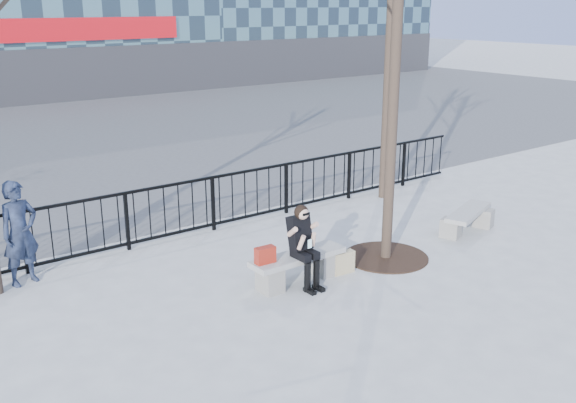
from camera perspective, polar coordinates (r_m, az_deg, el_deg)
ground at (r=10.47m, az=0.88°, el=-7.20°), size 120.00×120.00×0.00m
street_surface at (r=23.68m, az=-22.01°, el=5.46°), size 60.00×23.00×0.01m
railing at (r=12.62m, az=-7.46°, el=-0.32°), size 14.00×0.06×1.10m
tree_grate at (r=11.57m, az=8.68°, el=-4.89°), size 1.50×1.50×0.02m
bench_main at (r=10.35m, az=0.89°, el=-5.68°), size 1.65×0.46×0.49m
bench_second at (r=13.09m, az=15.71°, el=-1.46°), size 1.53×0.43×0.45m
seated_woman at (r=10.09m, az=1.45°, el=-4.03°), size 0.50×0.64×1.34m
handbag at (r=9.90m, az=-2.04°, el=-4.78°), size 0.33×0.17×0.26m
shopping_bag at (r=10.79m, az=4.92°, el=-5.41°), size 0.41×0.18×0.38m
standing_man at (r=10.99m, az=-22.74°, el=-2.60°), size 0.71×0.56×1.71m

